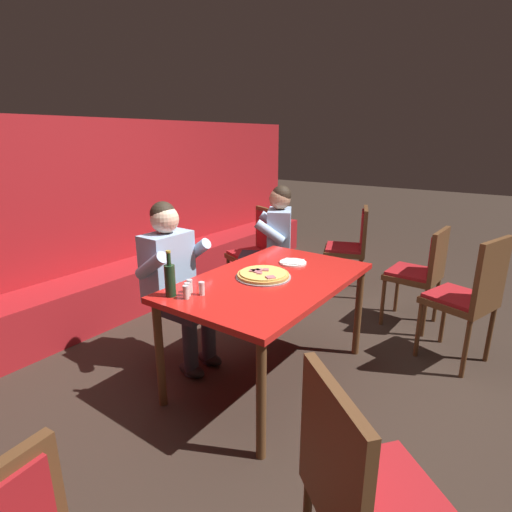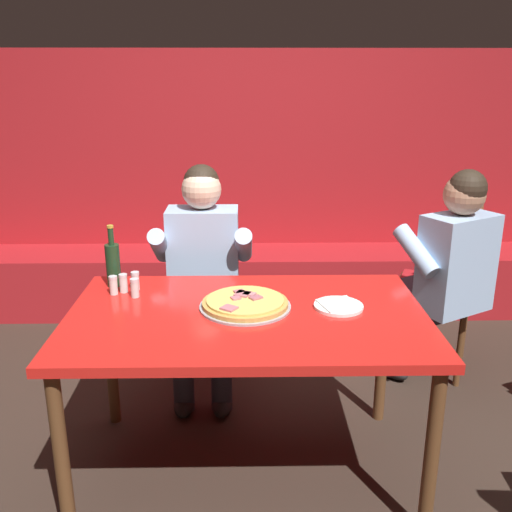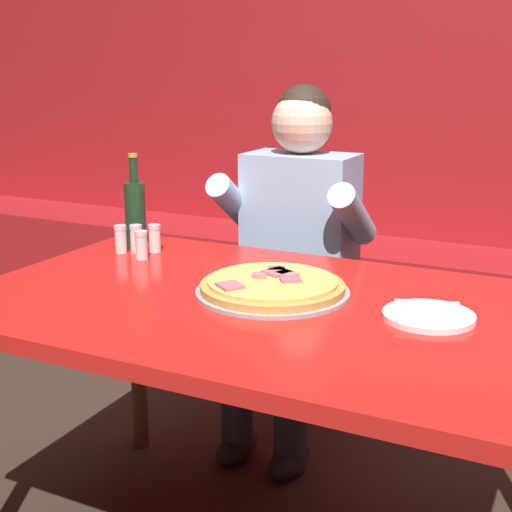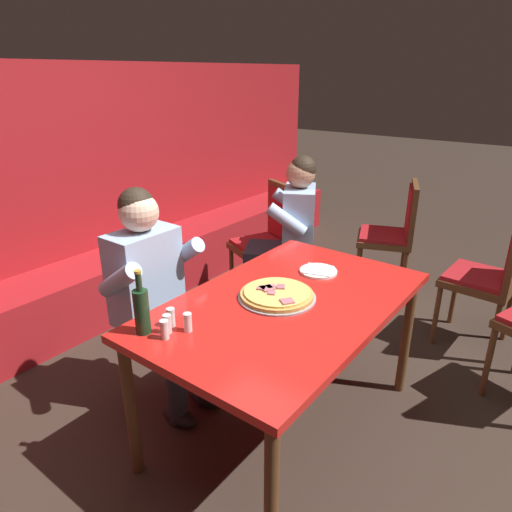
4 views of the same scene
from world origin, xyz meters
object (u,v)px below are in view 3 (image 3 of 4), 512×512
object	(u,v)px
main_dining_table	(265,329)
diner_seated_blue_shirt	(290,253)
plate_white_paper	(429,315)
shaker_parmesan	(141,246)
beer_bottle	(135,211)
shaker_red_pepper_flakes	(136,240)
shaker_oregano	(121,240)
pizza	(272,287)
shaker_black_pepper	(155,240)

from	to	relation	value
main_dining_table	diner_seated_blue_shirt	world-z (taller)	diner_seated_blue_shirt
plate_white_paper	shaker_parmesan	size ratio (longest dim) A/B	2.44
plate_white_paper	diner_seated_blue_shirt	world-z (taller)	diner_seated_blue_shirt
beer_bottle	shaker_parmesan	distance (m)	0.20
main_dining_table	shaker_red_pepper_flakes	bearing A→B (deg)	156.29
plate_white_paper	beer_bottle	distance (m)	1.05
main_dining_table	shaker_red_pepper_flakes	distance (m)	0.62
shaker_parmesan	plate_white_paper	bearing A→B (deg)	-8.90
main_dining_table	plate_white_paper	distance (m)	0.40
shaker_oregano	shaker_parmesan	distance (m)	0.11
shaker_parmesan	diner_seated_blue_shirt	xyz separation A→B (m)	(0.26, 0.51, -0.11)
pizza	shaker_red_pepper_flakes	distance (m)	0.58
plate_white_paper	pizza	bearing A→B (deg)	178.68
plate_white_paper	beer_bottle	size ratio (longest dim) A/B	0.72
shaker_red_pepper_flakes	shaker_parmesan	world-z (taller)	same
pizza	shaker_parmesan	world-z (taller)	shaker_parmesan
shaker_oregano	main_dining_table	bearing A→B (deg)	-20.20
main_dining_table	pizza	distance (m)	0.11
shaker_parmesan	main_dining_table	bearing A→B (deg)	-20.41
beer_bottle	shaker_red_pepper_flakes	world-z (taller)	beer_bottle
beer_bottle	shaker_black_pepper	size ratio (longest dim) A/B	3.40
shaker_black_pepper	shaker_parmesan	xyz separation A→B (m)	(0.01, -0.09, 0.00)
plate_white_paper	shaker_oregano	bearing A→B (deg)	170.01
plate_white_paper	shaker_black_pepper	distance (m)	0.93
pizza	diner_seated_blue_shirt	world-z (taller)	diner_seated_blue_shirt
shaker_black_pepper	plate_white_paper	bearing A→B (deg)	-14.28
shaker_red_pepper_flakes	diner_seated_blue_shirt	xyz separation A→B (m)	(0.32, 0.45, -0.11)
main_dining_table	shaker_black_pepper	xyz separation A→B (m)	(-0.51, 0.27, 0.11)
shaker_oregano	shaker_black_pepper	distance (m)	0.10
shaker_oregano	shaker_red_pepper_flakes	bearing A→B (deg)	32.83
pizza	shaker_oregano	world-z (taller)	shaker_oregano
shaker_black_pepper	shaker_red_pepper_flakes	distance (m)	0.06
shaker_parmesan	diner_seated_blue_shirt	world-z (taller)	diner_seated_blue_shirt
plate_white_paper	shaker_red_pepper_flakes	world-z (taller)	shaker_red_pepper_flakes
main_dining_table	pizza	world-z (taller)	pizza
diner_seated_blue_shirt	pizza	bearing A→B (deg)	-70.32
beer_bottle	shaker_parmesan	size ratio (longest dim) A/B	3.40
plate_white_paper	shaker_black_pepper	world-z (taller)	shaker_black_pepper
beer_bottle	diner_seated_blue_shirt	world-z (taller)	diner_seated_blue_shirt
shaker_red_pepper_flakes	plate_white_paper	bearing A→B (deg)	-11.88
pizza	shaker_black_pepper	distance (m)	0.55
shaker_oregano	diner_seated_blue_shirt	xyz separation A→B (m)	(0.36, 0.47, -0.11)
shaker_red_pepper_flakes	diner_seated_blue_shirt	distance (m)	0.56
pizza	diner_seated_blue_shirt	distance (m)	0.68
main_dining_table	shaker_red_pepper_flakes	size ratio (longest dim) A/B	17.36
plate_white_paper	shaker_red_pepper_flakes	xyz separation A→B (m)	(-0.95, 0.20, 0.03)
shaker_oregano	pizza	bearing A→B (deg)	-15.59
shaker_black_pepper	beer_bottle	bearing A→B (deg)	153.09
pizza	shaker_oregano	size ratio (longest dim) A/B	4.53
beer_bottle	diner_seated_blue_shirt	xyz separation A→B (m)	(0.38, 0.36, -0.18)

